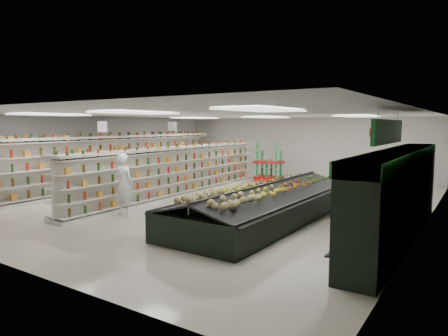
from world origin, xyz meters
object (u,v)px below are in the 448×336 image
Objects in this scene: gondola_left at (111,164)px; shopper_background at (203,164)px; produce_island at (266,203)px; gondola_center at (177,173)px; soda_endcap at (269,164)px; shopper_main at (124,184)px.

gondola_left reaches higher than shopper_background.
gondola_left reaches higher than produce_island.
gondola_left is 1.82× the size of produce_island.
produce_island is at bearing -101.26° from shopper_background.
produce_island is 9.55m from shopper_background.
produce_island is (4.93, -1.79, -0.39)m from gondola_center.
gondola_center is at bearing 2.17° from gondola_left.
gondola_center reaches higher than soda_endcap.
soda_endcap is at bearing 116.38° from produce_island.
shopper_main is at bearing -128.58° from shopper_background.
soda_endcap is 3.46m from shopper_background.
gondola_center reaches higher than shopper_background.
gondola_left is 5.76m from shopper_main.
produce_island is 4.19× the size of soda_endcap.
soda_endcap is (4.74, 6.08, -0.22)m from gondola_left.
soda_endcap is at bearing -91.39° from shopper_main.
shopper_main is at bearing -76.86° from gondola_center.
soda_endcap is 1.15× the size of shopper_background.
shopper_main is 1.27× the size of shopper_background.
shopper_main is (0.97, -3.71, 0.09)m from gondola_center.
soda_endcap is (1.13, 5.86, -0.03)m from gondola_center.
soda_endcap is at bearing 77.65° from gondola_center.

